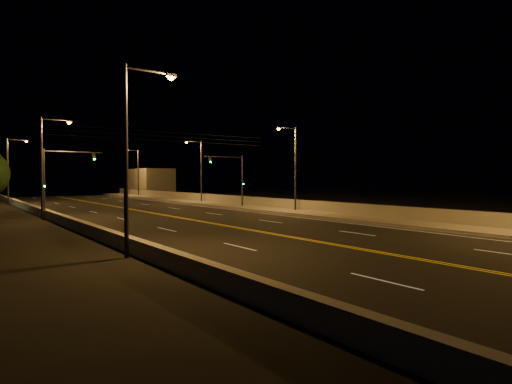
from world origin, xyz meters
TOP-DOWN VIEW (x-y plane):
  - ground at (0.00, 0.00)m, footprint 160.00×160.00m
  - road at (0.00, 20.00)m, footprint 18.00×120.00m
  - sidewalk at (10.80, 20.00)m, footprint 3.60×120.00m
  - curb at (8.93, 20.00)m, footprint 0.14×120.00m
  - parapet_wall at (12.45, 20.00)m, footprint 0.30×120.00m
  - jersey_barrier at (-9.60, 20.00)m, footprint 0.45×120.00m
  - distant_building_right at (16.50, 73.58)m, footprint 6.00×10.00m
  - parapet_rail at (12.45, 20.00)m, footprint 0.06×120.00m
  - lane_markings at (0.00, 19.93)m, footprint 17.32×116.00m
  - streetlight_1 at (11.51, 24.74)m, footprint 2.55×0.28m
  - streetlight_2 at (11.51, 44.30)m, footprint 2.55×0.28m
  - streetlight_3 at (11.51, 68.12)m, footprint 2.55×0.28m
  - streetlight_4 at (-9.91, 11.06)m, footprint 2.55×0.28m
  - streetlight_5 at (-9.91, 31.61)m, footprint 2.55×0.28m
  - streetlight_6 at (-9.91, 55.63)m, footprint 2.55×0.28m
  - traffic_signal_right at (10.00, 33.09)m, footprint 5.11×0.31m
  - traffic_signal_left at (-8.80, 33.09)m, footprint 5.11×0.31m
  - overhead_wires at (0.00, 29.50)m, footprint 22.00×0.03m

SIDE VIEW (x-z plane):
  - ground at x=0.00m, z-range 0.00..0.00m
  - road at x=0.00m, z-range 0.00..0.02m
  - lane_markings at x=0.00m, z-range 0.02..0.02m
  - curb at x=8.93m, z-range 0.00..0.15m
  - sidewalk at x=10.80m, z-range 0.00..0.30m
  - jersey_barrier at x=-9.60m, z-range 0.00..0.75m
  - parapet_wall at x=12.45m, z-range 0.30..1.30m
  - parapet_rail at x=12.45m, z-range 1.30..1.36m
  - distant_building_right at x=16.50m, z-range 0.00..5.28m
  - traffic_signal_right at x=10.00m, z-range 0.81..6.88m
  - traffic_signal_left at x=-8.80m, z-range 0.81..6.88m
  - streetlight_1 at x=11.51m, z-range 0.70..9.32m
  - streetlight_2 at x=11.51m, z-range 0.70..9.32m
  - streetlight_3 at x=11.51m, z-range 0.70..9.32m
  - streetlight_4 at x=-9.91m, z-range 0.70..9.32m
  - streetlight_5 at x=-9.91m, z-range 0.70..9.32m
  - streetlight_6 at x=-9.91m, z-range 0.70..9.32m
  - overhead_wires at x=0.00m, z-range 6.98..7.81m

